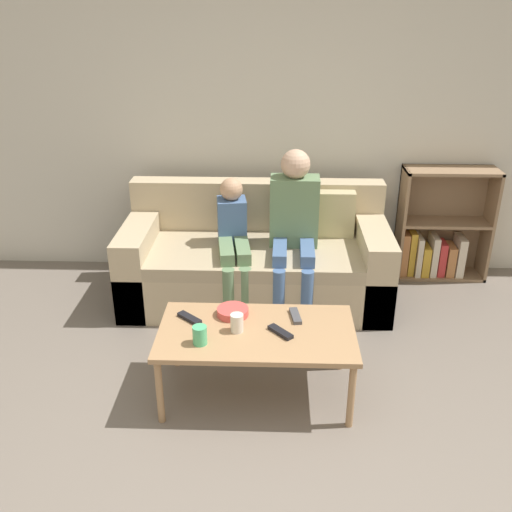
% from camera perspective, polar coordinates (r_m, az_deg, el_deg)
% --- Properties ---
extents(wall_back, '(12.00, 0.06, 2.60)m').
position_cam_1_polar(wall_back, '(4.68, 0.03, 13.82)').
color(wall_back, beige).
rests_on(wall_back, ground_plane).
extents(couch, '(2.00, 0.90, 0.85)m').
position_cam_1_polar(couch, '(4.42, 0.07, -0.64)').
color(couch, tan).
rests_on(couch, ground_plane).
extents(bookshelf, '(0.74, 0.28, 0.93)m').
position_cam_1_polar(bookshelf, '(4.99, 17.72, 1.99)').
color(bookshelf, '#8E7051').
rests_on(bookshelf, ground_plane).
extents(coffee_table, '(1.13, 0.62, 0.44)m').
position_cam_1_polar(coffee_table, '(3.30, 0.06, -8.03)').
color(coffee_table, '#A87F56').
rests_on(coffee_table, ground_plane).
extents(person_adult, '(0.36, 0.63, 1.18)m').
position_cam_1_polar(person_adult, '(4.19, 3.83, 3.75)').
color(person_adult, '#476693').
rests_on(person_adult, ground_plane).
extents(person_child, '(0.29, 0.64, 0.96)m').
position_cam_1_polar(person_child, '(4.19, -2.27, 1.76)').
color(person_child, '#66845B').
rests_on(person_child, ground_plane).
extents(cup_near, '(0.07, 0.07, 0.11)m').
position_cam_1_polar(cup_near, '(3.25, -1.92, -6.71)').
color(cup_near, silver).
rests_on(cup_near, coffee_table).
extents(cup_far, '(0.08, 0.08, 0.11)m').
position_cam_1_polar(cup_far, '(3.15, -5.64, -7.89)').
color(cup_far, '#4CB77A').
rests_on(cup_far, coffee_table).
extents(tv_remote_0, '(0.15, 0.16, 0.02)m').
position_cam_1_polar(tv_remote_0, '(3.25, 2.46, -7.59)').
color(tv_remote_0, black).
rests_on(tv_remote_0, coffee_table).
extents(tv_remote_1, '(0.16, 0.15, 0.02)m').
position_cam_1_polar(tv_remote_1, '(3.40, -6.67, -6.18)').
color(tv_remote_1, black).
rests_on(tv_remote_1, coffee_table).
extents(tv_remote_2, '(0.07, 0.18, 0.02)m').
position_cam_1_polar(tv_remote_2, '(3.40, 3.97, -6.00)').
color(tv_remote_2, '#47474C').
rests_on(tv_remote_2, coffee_table).
extents(snack_bowl, '(0.19, 0.19, 0.05)m').
position_cam_1_polar(snack_bowl, '(3.42, -2.34, -5.59)').
color(snack_bowl, '#DB4C47').
rests_on(snack_bowl, coffee_table).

